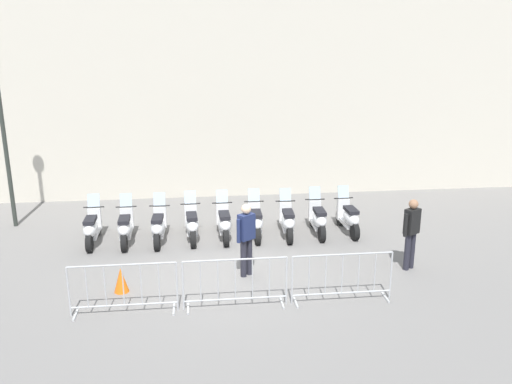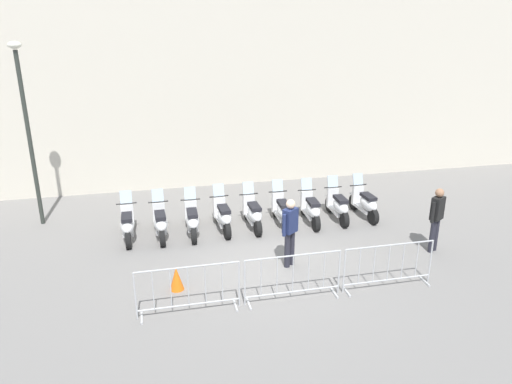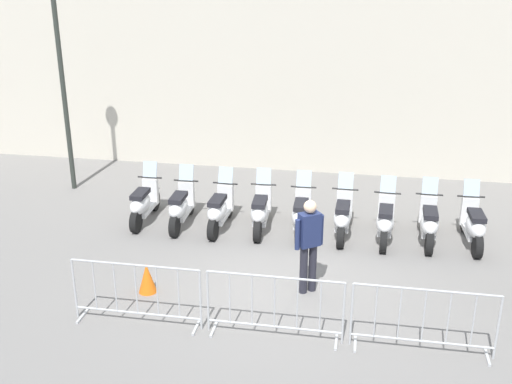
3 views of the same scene
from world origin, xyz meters
TOP-DOWN VIEW (x-y plane):
  - ground_plane at (0.00, 0.00)m, footprint 120.00×120.00m
  - building_facade at (-0.02, 7.54)m, footprint 28.01×2.49m
  - motorcycle_0 at (-3.51, 2.23)m, footprint 0.56×1.72m
  - motorcycle_1 at (-2.63, 2.17)m, footprint 0.56×1.72m
  - motorcycle_2 at (-1.76, 2.15)m, footprint 0.56×1.72m
  - motorcycle_3 at (-0.88, 2.24)m, footprint 0.56×1.72m
  - motorcycle_4 at (-0.00, 2.23)m, footprint 0.56×1.72m
  - motorcycle_5 at (0.87, 2.26)m, footprint 0.56×1.72m
  - motorcycle_6 at (1.74, 2.19)m, footprint 0.56×1.72m
  - motorcycle_7 at (2.62, 2.26)m, footprint 0.56×1.72m
  - motorcycle_8 at (3.50, 2.28)m, footprint 0.56×1.72m
  - barrier_segment_0 at (-2.22, -1.66)m, footprint 2.14×0.45m
  - barrier_segment_1 at (0.01, -1.65)m, footprint 2.14×0.45m
  - barrier_segment_2 at (2.23, -1.64)m, footprint 2.14×0.45m
  - street_lamp at (-6.04, 3.99)m, footprint 0.36×0.36m
  - officer_near_row_end at (0.38, -0.16)m, footprint 0.46×0.39m
  - officer_mid_plaza at (4.26, -0.23)m, footprint 0.48×0.37m
  - traffic_cone at (-2.40, -0.68)m, footprint 0.32×0.32m

SIDE VIEW (x-z plane):
  - ground_plane at x=0.00m, z-range 0.00..0.00m
  - traffic_cone at x=-2.40m, z-range 0.00..0.55m
  - motorcycle_0 at x=-3.51m, z-range -0.16..1.07m
  - motorcycle_1 at x=-2.63m, z-range -0.16..1.07m
  - motorcycle_2 at x=-1.76m, z-range -0.16..1.07m
  - motorcycle_3 at x=-0.88m, z-range -0.16..1.07m
  - motorcycle_4 at x=0.00m, z-range -0.16..1.07m
  - motorcycle_5 at x=0.87m, z-range -0.16..1.07m
  - motorcycle_6 at x=1.74m, z-range -0.16..1.07m
  - motorcycle_7 at x=2.62m, z-range -0.16..1.07m
  - motorcycle_8 at x=3.50m, z-range -0.16..1.07m
  - barrier_segment_0 at x=-2.22m, z-range -0.01..1.06m
  - barrier_segment_1 at x=0.01m, z-range -0.01..1.06m
  - barrier_segment_2 at x=2.23m, z-range -0.01..1.06m
  - officer_near_row_end at x=0.38m, z-range 0.12..1.85m
  - officer_mid_plaza at x=4.26m, z-range 0.12..1.85m
  - street_lamp at x=-6.04m, z-range 0.58..5.78m
  - building_facade at x=-0.02m, z-range 0.00..11.05m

